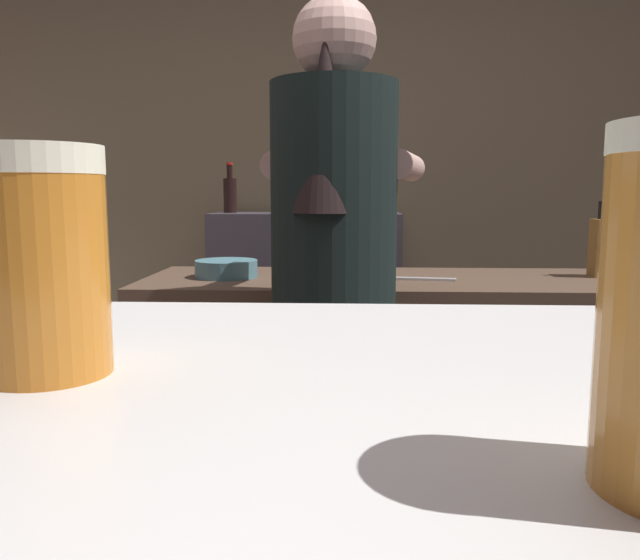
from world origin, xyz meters
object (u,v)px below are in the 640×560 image
Objects in this scene: knife_block at (606,247)px; chefs_knife at (419,279)px; bartender at (332,269)px; bottle_soy at (230,193)px; bottle_vinegar at (291,195)px; mixing_bowl at (226,269)px; pint_glass_near at (39,262)px; bottle_hot_sauce at (314,195)px.

knife_block reaches higher than chefs_knife.
bottle_soy is (-0.59, 1.67, 0.20)m from bartender.
mixing_bowl is at bearing -96.55° from bottle_vinegar.
knife_block is 1.59m from bottle_vinegar.
knife_block is 1.10× the size of chefs_knife.
bartender is 1.78m from bottle_soy.
bottle_hot_sauce reaches higher than pint_glass_near.
bottle_vinegar is 0.96× the size of bottle_hot_sauce.
knife_block is 1.57m from bottle_hot_sauce.
bottle_vinegar is (0.34, -0.11, -0.01)m from bottle_soy.
bottle_vinegar is at bearing -18.08° from bottle_soy.
mixing_bowl is 0.66m from chefs_knife.
mixing_bowl is 1.26m from bottle_soy.
pint_glass_near is 2.97m from bottle_hot_sauce.
knife_block is 1.32m from mixing_bowl.
knife_block is 2.15m from pint_glass_near.
bottle_hot_sauce is at bearing 17.06° from bartender.
chefs_knife is 1.80m from pint_glass_near.
pint_glass_near reaches higher than chefs_knife.
bottle_hot_sauce is (0.45, -0.02, -0.01)m from bottle_soy.
bottle_hot_sauce is at bearing 133.72° from knife_block.
chefs_knife is 0.91× the size of bottle_soy.
bottle_vinegar is (0.13, 1.11, 0.25)m from mixing_bowl.
pint_glass_near is 3.03m from bottle_soy.
mixing_bowl is 0.90× the size of chefs_knife.
knife_block is at bearing 18.03° from chefs_knife.
knife_block is at bearing 59.64° from pint_glass_near.
bottle_vinegar is at bearing 92.14° from pint_glass_near.
pint_glass_near is (0.24, -1.78, 0.22)m from mixing_bowl.
chefs_knife is 1.00× the size of bottle_vinegar.
bartender is at bearing -80.74° from bottle_vinegar.
bartender is 6.39× the size of bottle_soy.
bottle_hot_sauce is at bearing -3.12° from bottle_soy.
bartender is 0.59m from mixing_bowl.
pint_glass_near reaches higher than mixing_bowl.
mixing_bowl is (-1.32, -0.07, -0.08)m from knife_block.
bottle_soy is at bearing 98.47° from pint_glass_near.
pint_glass_near is at bearing -90.14° from bottle_hot_sauce.
bottle_soy is 0.45m from bottle_hot_sauce.
bartender reaches higher than bottle_hot_sauce.
bottle_hot_sauce is (0.01, 2.97, 0.03)m from pint_glass_near.
bottle_vinegar is at bearing 138.89° from knife_block.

